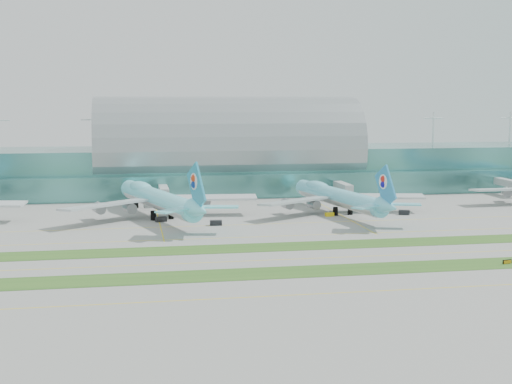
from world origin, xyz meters
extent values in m
plane|color=gray|center=(0.00, 0.00, 0.00)|extent=(700.00, 700.00, 0.00)
cube|color=#3D7A75|center=(0.00, 130.00, 10.00)|extent=(340.00, 42.00, 20.00)
cube|color=#3D7A75|center=(0.00, 106.00, 5.00)|extent=(340.00, 8.00, 10.00)
ellipsoid|color=#9EA5A8|center=(0.00, 130.00, 20.00)|extent=(340.00, 46.20, 16.17)
cylinder|color=white|center=(0.00, 130.00, 28.00)|extent=(0.80, 0.80, 16.00)
cube|color=#B2B7B7|center=(-31.00, 95.00, 5.50)|extent=(3.50, 22.00, 3.00)
cylinder|color=black|center=(-31.00, 85.00, 2.00)|extent=(1.00, 1.00, 4.00)
cube|color=#B2B7B7|center=(44.00, 95.00, 5.50)|extent=(3.50, 22.00, 3.00)
cylinder|color=black|center=(44.00, 85.00, 2.00)|extent=(1.00, 1.00, 4.00)
cube|color=#B2B7B7|center=(119.00, 95.00, 5.50)|extent=(3.50, 22.00, 3.00)
cube|color=#2D591E|center=(0.00, -28.00, 0.04)|extent=(420.00, 12.00, 0.08)
cube|color=#2D591E|center=(0.00, 2.00, 0.04)|extent=(420.00, 12.00, 0.08)
cube|color=yellow|center=(0.00, -48.00, 0.01)|extent=(420.00, 0.35, 0.01)
cube|color=yellow|center=(0.00, -14.00, 0.01)|extent=(420.00, 0.35, 0.01)
cube|color=yellow|center=(0.00, 18.00, 0.01)|extent=(420.00, 0.35, 0.01)
cube|color=yellow|center=(0.00, 40.00, 0.01)|extent=(420.00, 0.35, 0.01)
cylinder|color=#71EAF9|center=(-34.65, 59.47, 6.70)|extent=(26.38, 67.14, 6.81)
ellipsoid|color=#71EAF9|center=(-40.21, 77.71, 8.57)|extent=(12.23, 21.69, 4.85)
cone|color=#71EAF9|center=(-45.35, 94.56, 6.70)|extent=(8.12, 7.24, 6.81)
cone|color=#71EAF9|center=(-23.44, 22.69, 8.02)|extent=(9.07, 11.34, 6.47)
cube|color=silver|center=(-52.92, 51.60, 6.26)|extent=(30.83, 27.15, 1.34)
cylinder|color=gray|center=(-49.93, 58.71, 3.95)|extent=(5.33, 6.87, 3.74)
cube|color=silver|center=(-15.09, 63.13, 6.26)|extent=(33.56, 11.14, 1.34)
cylinder|color=gray|center=(-21.55, 67.36, 3.95)|extent=(5.33, 6.87, 3.74)
cube|color=teal|center=(-24.08, 24.79, 14.94)|extent=(4.84, 14.00, 15.84)
cylinder|color=white|center=(-24.40, 25.84, 16.59)|extent=(2.48, 5.33, 5.27)
cylinder|color=black|center=(-42.20, 84.22, 1.65)|extent=(1.98, 1.98, 3.30)
cylinder|color=black|center=(-36.52, 54.30, 1.65)|extent=(1.98, 1.98, 3.30)
cylinder|color=black|center=(-30.22, 56.22, 1.65)|extent=(1.98, 1.98, 3.30)
cylinder|color=#6BD5EB|center=(31.27, 57.84, 6.15)|extent=(17.72, 62.62, 6.25)
ellipsoid|color=#6BD5EB|center=(28.03, 75.05, 7.87)|extent=(9.36, 19.78, 4.46)
cone|color=#6BD5EB|center=(25.03, 90.95, 6.15)|extent=(7.08, 6.11, 6.25)
cone|color=#6BD5EB|center=(37.80, 23.15, 7.36)|extent=(7.52, 10.02, 5.94)
cube|color=silver|center=(13.80, 52.50, 5.75)|extent=(29.57, 22.73, 1.23)
cylinder|color=gray|center=(17.25, 58.69, 3.63)|extent=(4.40, 6.09, 3.43)
cube|color=silver|center=(49.49, 59.22, 5.75)|extent=(31.16, 13.40, 1.23)
cylinder|color=gray|center=(44.02, 63.73, 3.63)|extent=(4.40, 6.09, 3.43)
cube|color=#2C88C4|center=(37.43, 25.13, 13.72)|extent=(3.05, 13.14, 14.54)
cylinder|color=white|center=(37.24, 26.12, 15.23)|extent=(1.79, 4.93, 4.84)
cylinder|color=black|center=(26.87, 81.20, 1.51)|extent=(1.82, 1.82, 3.03)
cylinder|color=black|center=(29.04, 53.32, 1.51)|extent=(1.82, 1.82, 3.03)
cylinder|color=black|center=(34.99, 54.44, 1.51)|extent=(1.82, 1.82, 3.03)
cube|color=silver|center=(105.91, 67.80, 6.09)|extent=(32.35, 9.25, 1.31)
cube|color=black|center=(-34.01, 50.64, 0.83)|extent=(4.10, 2.78, 1.65)
cube|color=black|center=(-16.26, 40.27, 0.85)|extent=(4.08, 2.15, 1.70)
cube|color=yellow|center=(26.32, 51.61, 0.67)|extent=(3.30, 1.88, 1.35)
cube|color=black|center=(54.18, 50.27, 0.86)|extent=(4.20, 2.93, 1.71)
cube|color=black|center=(50.28, -29.12, 0.57)|extent=(2.69, 0.80, 1.14)
cube|color=orange|center=(50.32, -29.30, 0.57)|extent=(2.24, 0.50, 0.83)
cylinder|color=black|center=(49.37, -29.31, 0.26)|extent=(0.12, 0.12, 0.52)
cylinder|color=black|center=(51.20, -28.93, 0.26)|extent=(0.12, 0.12, 0.52)
camera|label=1|loc=(-44.13, -193.26, 41.67)|focal=50.00mm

